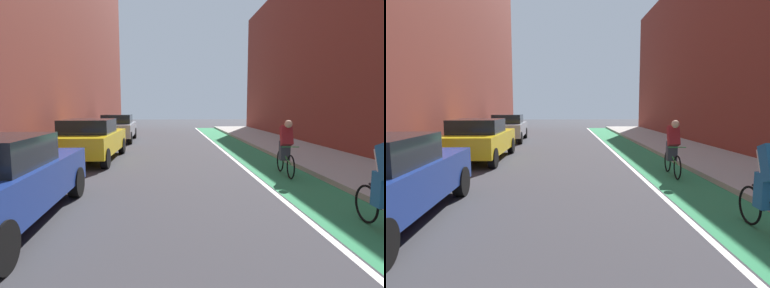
% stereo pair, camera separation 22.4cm
% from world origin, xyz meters
% --- Properties ---
extents(ground_plane, '(76.96, 76.96, 0.00)m').
position_xyz_m(ground_plane, '(0.00, 13.49, 0.00)').
color(ground_plane, '#38383D').
extents(bike_lane_paint, '(1.60, 34.98, 0.00)m').
position_xyz_m(bike_lane_paint, '(3.25, 15.49, 0.00)').
color(bike_lane_paint, '#2D8451').
rests_on(bike_lane_paint, ground).
extents(lane_divider_stripe, '(0.12, 34.98, 0.00)m').
position_xyz_m(lane_divider_stripe, '(2.35, 15.49, 0.00)').
color(lane_divider_stripe, white).
rests_on(lane_divider_stripe, ground).
extents(sidewalk_right, '(3.05, 34.98, 0.14)m').
position_xyz_m(sidewalk_right, '(5.57, 15.49, 0.07)').
color(sidewalk_right, '#A8A59E').
rests_on(sidewalk_right, ground).
extents(building_facade_right, '(2.40, 30.98, 9.60)m').
position_xyz_m(building_facade_right, '(8.30, 17.49, 4.80)').
color(building_facade_right, brown).
rests_on(building_facade_right, ground).
extents(parked_sedan_yellow_cab, '(2.04, 4.41, 1.53)m').
position_xyz_m(parked_sedan_yellow_cab, '(-3.00, 15.93, 0.79)').
color(parked_sedan_yellow_cab, yellow).
rests_on(parked_sedan_yellow_cab, ground).
extents(parked_sedan_silver, '(1.93, 4.26, 1.53)m').
position_xyz_m(parked_sedan_silver, '(-3.00, 22.39, 0.78)').
color(parked_sedan_silver, '#9EA0A8').
rests_on(parked_sedan_silver, ground).
extents(cyclist_trailing, '(0.48, 1.72, 1.61)m').
position_xyz_m(cyclist_trailing, '(3.29, 12.98, 0.81)').
color(cyclist_trailing, black).
rests_on(cyclist_trailing, ground).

